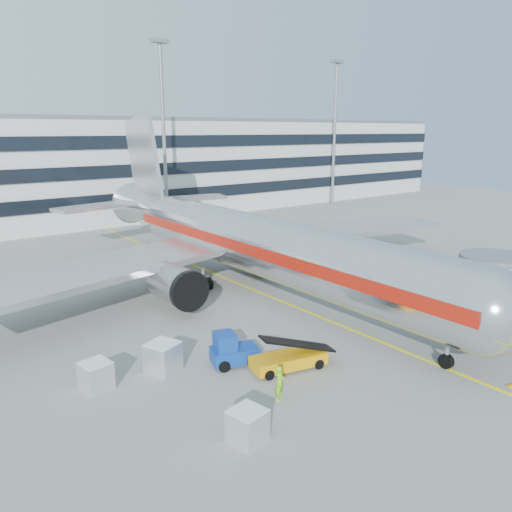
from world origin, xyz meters
TOP-DOWN VIEW (x-y plane):
  - ground at (0.00, 0.00)m, footprint 180.00×180.00m
  - lead_in_line at (0.00, 10.00)m, footprint 0.25×70.00m
  - main_jet at (0.00, 11.72)m, footprint 50.95×48.70m
  - terminal at (0.00, 57.95)m, footprint 150.00×24.25m
  - light_mast_centre at (8.00, 42.00)m, footprint 2.40×1.20m
  - light_mast_east at (42.00, 42.00)m, footprint 2.40×1.20m
  - belt_loader at (-7.43, -2.40)m, footprint 4.82×2.60m
  - baggage_tug at (-9.77, 0.09)m, footprint 3.08×2.41m
  - cargo_container_left at (-13.41, 1.83)m, footprint 2.15×2.15m
  - cargo_container_right at (-17.24, 2.20)m, footprint 1.67×1.67m
  - cargo_container_front at (-13.55, -6.60)m, footprint 1.73×1.73m
  - ramp_worker at (-10.06, -4.71)m, footprint 0.81×0.71m

SIDE VIEW (x-z plane):
  - ground at x=0.00m, z-range 0.00..0.00m
  - lead_in_line at x=0.00m, z-range 0.00..0.01m
  - belt_loader at x=-7.43m, z-range -0.49..1.76m
  - cargo_container_right at x=-17.24m, z-range 0.00..1.55m
  - cargo_container_front at x=-13.55m, z-range 0.00..1.56m
  - cargo_container_left at x=-13.41m, z-range 0.00..1.76m
  - baggage_tug at x=-9.77m, z-range -0.13..1.92m
  - ramp_worker at x=-10.06m, z-range 0.00..1.87m
  - main_jet at x=0.00m, z-range -3.79..12.26m
  - terminal at x=0.00m, z-range 0.00..15.60m
  - light_mast_centre at x=8.00m, z-range 2.15..27.60m
  - light_mast_east at x=42.00m, z-range 2.15..27.60m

